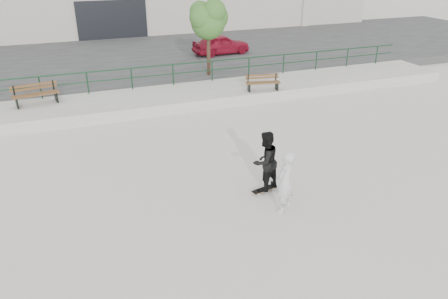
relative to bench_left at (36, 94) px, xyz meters
name	(u,v)px	position (x,y,z in m)	size (l,w,h in m)	color
ground	(241,211)	(5.20, -10.08, -0.93)	(120.00, 120.00, 0.00)	beige
ledge	(160,100)	(5.20, -0.58, -0.68)	(30.00, 3.00, 0.50)	#B1ACA2
parking_strip	(128,59)	(5.20, 7.92, -0.68)	(60.00, 14.00, 0.50)	#343434
railing	(152,72)	(5.20, 0.72, 0.31)	(28.00, 0.06, 1.03)	#163C22
bench_left	(36,94)	(0.00, 0.00, 0.00)	(1.96, 0.87, 0.87)	brown
bench_right	(263,83)	(9.87, -1.62, -0.07)	(1.66, 0.79, 0.74)	brown
tree	(209,18)	(8.44, 1.87, 2.45)	(2.16, 1.92, 3.84)	#513628
red_car	(221,44)	(10.75, 6.24, 0.18)	(1.44, 3.57, 1.22)	maroon
skateboard	(264,189)	(6.24, -9.36, -0.86)	(0.81, 0.37, 0.09)	black
standing_skater	(265,161)	(6.24, -9.36, 0.07)	(0.88, 0.69, 1.81)	black
seated_skater	(285,182)	(6.30, -10.47, -0.04)	(0.65, 0.43, 1.78)	silver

